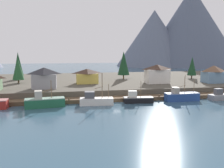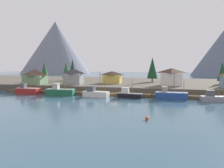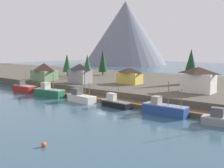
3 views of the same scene
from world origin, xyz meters
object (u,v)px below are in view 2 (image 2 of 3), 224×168
(house_white, at_px, (171,77))
(conifer_mid_left, at_px, (152,68))
(fishing_boat_green, at_px, (60,92))
(conifer_back_left, at_px, (44,70))
(fishing_boat_blue, at_px, (171,95))
(fishing_boat_red, at_px, (28,91))
(fishing_boat_white, at_px, (95,93))
(fishing_boat_grey, at_px, (214,98))
(fishing_boat_black, at_px, (129,95))
(conifer_near_left, at_px, (73,68))
(conifer_near_right, at_px, (66,70))
(channel_buoy, at_px, (147,118))
(house_green, at_px, (35,76))
(house_grey, at_px, (74,76))
(house_yellow, at_px, (112,77))
(conifer_mid_right, at_px, (222,72))

(house_white, height_order, conifer_mid_left, conifer_mid_left)
(fishing_boat_green, xyz_separation_m, conifer_back_left, (-21.63, 26.26, 6.45))
(fishing_boat_blue, relative_size, house_white, 1.13)
(conifer_back_left, bearing_deg, house_white, -8.19)
(fishing_boat_red, bearing_deg, fishing_boat_white, -1.42)
(fishing_boat_red, relative_size, fishing_boat_grey, 0.93)
(fishing_boat_black, distance_m, conifer_back_left, 52.06)
(conifer_near_left, distance_m, conifer_near_right, 11.33)
(fishing_boat_blue, xyz_separation_m, house_white, (-0.07, 17.43, 4.47))
(conifer_near_left, xyz_separation_m, channel_buoy, (44.15, -63.54, -8.05))
(fishing_boat_grey, height_order, conifer_near_right, conifer_near_right)
(fishing_boat_black, height_order, house_green, house_green)
(fishing_boat_red, bearing_deg, conifer_near_left, 89.62)
(conifer_near_right, relative_size, conifer_mid_left, 0.81)
(conifer_mid_left, bearing_deg, channel_buoy, -85.84)
(conifer_mid_left, xyz_separation_m, channel_buoy, (4.24, -58.30, -8.31))
(house_grey, bearing_deg, fishing_boat_black, -27.52)
(fishing_boat_blue, bearing_deg, house_green, 168.57)
(fishing_boat_green, xyz_separation_m, fishing_boat_white, (12.19, 0.20, -0.13))
(fishing_boat_grey, distance_m, conifer_mid_left, 38.59)
(fishing_boat_blue, relative_size, house_yellow, 1.22)
(fishing_boat_red, bearing_deg, conifer_back_left, 108.69)
(house_yellow, xyz_separation_m, conifer_mid_right, (42.20, 7.05, 2.41))
(conifer_back_left, bearing_deg, fishing_boat_grey, -20.85)
(fishing_boat_green, distance_m, fishing_boat_grey, 46.85)
(house_yellow, height_order, channel_buoy, house_yellow)
(house_white, bearing_deg, conifer_mid_left, 119.50)
(fishing_boat_blue, xyz_separation_m, conifer_near_left, (-48.12, 37.07, 7.16))
(fishing_boat_red, xyz_separation_m, house_white, (47.71, 17.65, 4.50))
(fishing_boat_blue, bearing_deg, house_grey, 161.15)
(house_grey, relative_size, conifer_near_right, 0.81)
(conifer_mid_right, bearing_deg, house_white, -150.50)
(house_green, distance_m, house_grey, 15.67)
(fishing_boat_grey, distance_m, conifer_mid_right, 30.21)
(fishing_boat_white, relative_size, fishing_boat_grey, 0.98)
(fishing_boat_red, height_order, house_white, house_white)
(channel_buoy, bearing_deg, fishing_boat_grey, 59.26)
(conifer_mid_left, bearing_deg, fishing_boat_blue, -75.52)
(house_green, bearing_deg, house_grey, 7.03)
(fishing_boat_white, height_order, house_white, house_white)
(fishing_boat_grey, height_order, conifer_back_left, conifer_back_left)
(house_green, xyz_separation_m, house_grey, (15.55, 1.92, 0.09))
(conifer_near_left, bearing_deg, fishing_boat_grey, -32.19)
(fishing_boat_white, distance_m, conifer_back_left, 43.20)
(fishing_boat_green, distance_m, house_white, 39.89)
(fishing_boat_white, height_order, fishing_boat_black, fishing_boat_white)
(fishing_boat_white, xyz_separation_m, house_yellow, (-0.20, 21.52, 3.84))
(fishing_boat_red, xyz_separation_m, conifer_mid_right, (66.61, 28.35, 6.22))
(fishing_boat_white, xyz_separation_m, house_green, (-28.80, 10.98, 4.34))
(fishing_boat_grey, bearing_deg, house_grey, 156.40)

